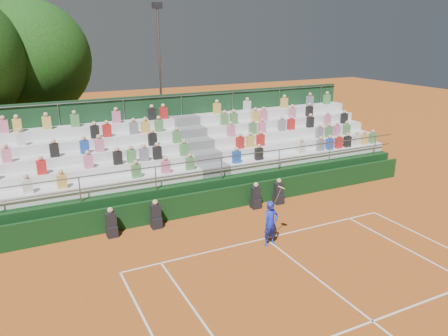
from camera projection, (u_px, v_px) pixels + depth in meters
name	position (u px, v px, depth m)	size (l,w,h in m)	color
ground	(265.00, 238.00, 16.43)	(90.00, 90.00, 0.00)	#AC551C
courtside_wall	(227.00, 198.00, 19.01)	(20.00, 0.15, 1.00)	black
line_officials	(205.00, 207.00, 18.11)	(7.90, 0.40, 1.19)	black
grandstand	(198.00, 166.00, 21.60)	(20.00, 5.20, 4.40)	black
tennis_player	(271.00, 223.00, 15.73)	(0.86, 0.48, 2.22)	#1929BB
tree_east	(32.00, 59.00, 23.52)	(6.29, 6.29, 9.16)	#331D12
floodlight_mast	(160.00, 68.00, 27.10)	(0.60, 0.25, 9.10)	gray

